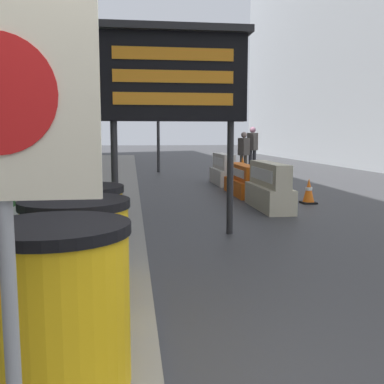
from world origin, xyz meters
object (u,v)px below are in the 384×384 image
barrel_drum_foreground (59,305)px  traffic_cone_near (309,191)px  jersey_barrier_white (223,171)px  traffic_light_near_curb (158,99)px  message_board (173,77)px  jersey_barrier_cream (269,189)px  pedestrian_worker (244,150)px  barrel_drum_back (81,234)px  jersey_barrier_orange_far (243,181)px  pedestrian_passerby (252,145)px  traffic_cone_mid (243,168)px  barrel_drum_middle (77,260)px

barrel_drum_foreground → traffic_cone_near: size_ratio=1.61×
jersey_barrier_white → traffic_light_near_curb: (-1.70, 4.50, 2.49)m
message_board → jersey_barrier_cream: size_ratio=1.67×
message_board → pedestrian_worker: size_ratio=1.91×
barrel_drum_foreground → message_board: size_ratio=0.30×
barrel_drum_back → pedestrian_worker: bearing=69.0°
jersey_barrier_orange_far → pedestrian_passerby: pedestrian_passerby is taller
barrel_drum_back → traffic_cone_mid: (4.16, 10.56, -0.22)m
barrel_drum_middle → traffic_cone_near: bearing=55.0°
jersey_barrier_cream → pedestrian_worker: size_ratio=1.15×
barrel_drum_back → jersey_barrier_white: 9.80m
traffic_light_near_curb → pedestrian_passerby: (3.75, -0.29, -1.83)m
traffic_cone_near → message_board: bearing=-139.7°
traffic_light_near_curb → pedestrian_worker: 4.15m
traffic_cone_near → jersey_barrier_cream: bearing=-152.1°
traffic_cone_near → traffic_light_near_curb: 9.36m
message_board → jersey_barrier_orange_far: size_ratio=1.56×
jersey_barrier_orange_far → traffic_cone_mid: traffic_cone_mid is taller
message_board → pedestrian_passerby: bearing=69.1°
barrel_drum_middle → barrel_drum_back: same height
traffic_cone_near → traffic_light_near_curb: (-2.78, 8.54, 2.62)m
traffic_cone_near → pedestrian_worker: (0.12, 6.31, 0.67)m
barrel_drum_back → barrel_drum_middle: bearing=-86.1°
barrel_drum_back → pedestrian_worker: size_ratio=0.56×
traffic_cone_mid → barrel_drum_foreground: bearing=-108.4°
barrel_drum_back → jersey_barrier_white: size_ratio=0.49×
barrel_drum_back → jersey_barrier_cream: 5.65m
barrel_drum_foreground → barrel_drum_back: bearing=92.2°
traffic_cone_mid → traffic_light_near_curb: traffic_light_near_curb is taller
barrel_drum_foreground → jersey_barrier_orange_far: bearing=69.7°
traffic_cone_near → traffic_cone_mid: 5.35m
traffic_cone_mid → jersey_barrier_orange_far: bearing=-103.9°
barrel_drum_foreground → jersey_barrier_white: bearing=74.0°
jersey_barrier_cream → pedestrian_passerby: 9.08m
message_board → jersey_barrier_orange_far: (2.15, 4.33, -1.99)m
jersey_barrier_orange_far → pedestrian_worker: pedestrian_worker is taller
message_board → traffic_cone_near: (3.23, 2.74, -2.06)m
barrel_drum_middle → traffic_cone_near: barrel_drum_middle is taller
pedestrian_worker → traffic_cone_near: bearing=43.9°
barrel_drum_foreground → jersey_barrier_white: barrel_drum_foreground is taller
jersey_barrier_white → traffic_cone_mid: size_ratio=2.36×
jersey_barrier_cream → barrel_drum_back: bearing=-124.8°
message_board → traffic_cone_mid: message_board is taller
jersey_barrier_orange_far → barrel_drum_foreground: bearing=-110.3°
pedestrian_passerby → barrel_drum_foreground: bearing=19.3°
barrel_drum_middle → jersey_barrier_cream: bearing=60.1°
jersey_barrier_orange_far → traffic_cone_mid: (0.93, 3.76, 0.05)m
pedestrian_worker → pedestrian_passerby: size_ratio=0.88×
jersey_barrier_cream → traffic_cone_near: 1.24m
jersey_barrier_white → traffic_cone_mid: (0.93, 1.31, -0.02)m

